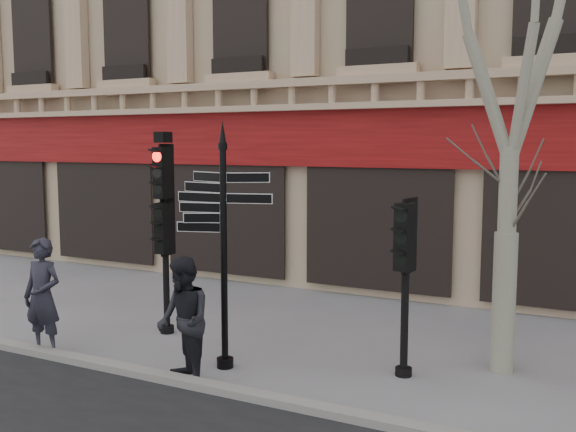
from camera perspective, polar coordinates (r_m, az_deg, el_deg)
name	(u,v)px	position (r m, az deg, el deg)	size (l,w,h in m)	color
ground	(273,364)	(10.45, -1.34, -12.99)	(80.00, 80.00, 0.00)	slate
kerb	(225,390)	(9.30, -5.59, -15.14)	(80.00, 0.25, 0.12)	gray
fingerpost	(223,204)	(9.78, -5.77, 1.08)	(1.76, 1.76, 3.82)	black
traffic_signal_main	(165,207)	(11.79, -10.91, 0.75)	(0.41, 0.30, 3.69)	black
traffic_signal_secondary	(406,256)	(9.63, 10.44, -3.51)	(0.48, 0.37, 2.62)	black
pedestrian_a	(43,297)	(11.37, -20.98, -6.71)	(0.71, 0.46, 1.94)	#23222E
pedestrian_b	(183,321)	(9.52, -9.29, -9.17)	(0.90, 0.70, 1.86)	black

